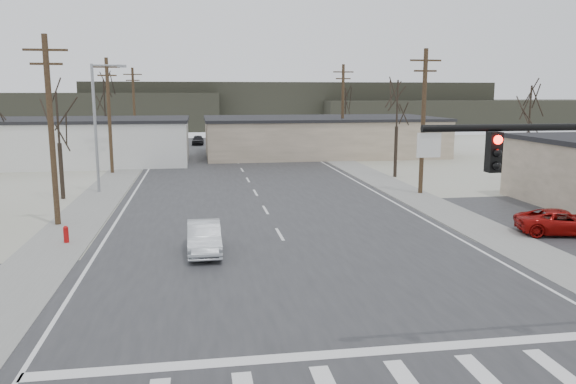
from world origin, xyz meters
The scene contains 26 objects.
ground centered at (0.00, 0.00, 0.00)m, with size 140.00×140.00×0.00m, color silver.
main_road centered at (0.00, 15.00, 0.02)m, with size 18.00×110.00×0.05m, color #2A2A2D.
cross_road centered at (0.00, 0.00, 0.02)m, with size 90.00×10.00×0.04m, color #2A2A2D.
sidewalk_left centered at (-10.60, 20.00, 0.03)m, with size 3.00×90.00×0.06m, color gray.
sidewalk_right centered at (10.60, 20.00, 0.03)m, with size 3.00×90.00×0.06m, color gray.
fire_hydrant centered at (-10.20, 8.00, 0.45)m, with size 0.24×0.24×0.87m.
building_left_far centered at (-16.00, 40.00, 2.26)m, with size 22.30×12.30×4.50m.
building_right_far centered at (10.00, 44.00, 2.15)m, with size 26.30×14.30×4.30m.
upole_left_b centered at (-11.50, 12.00, 5.22)m, with size 2.20×0.30×10.00m.
upole_left_c centered at (-11.50, 32.00, 5.22)m, with size 2.20×0.30×10.00m.
upole_left_d centered at (-11.50, 52.00, 5.22)m, with size 2.20×0.30×10.00m.
upole_right_a centered at (11.50, 18.00, 5.22)m, with size 2.20×0.30×10.00m.
upole_right_b centered at (11.50, 40.00, 5.22)m, with size 2.20×0.30×10.00m.
streetlight_main centered at (-10.80, 22.00, 5.09)m, with size 2.40×0.25×9.00m.
tree_left_near centered at (-13.00, 20.00, 5.23)m, with size 3.30×3.30×7.35m.
tree_right_mid centered at (12.50, 26.00, 5.93)m, with size 3.74×3.74×8.33m.
tree_left_far centered at (-14.00, 46.00, 6.28)m, with size 3.96×3.96×8.82m.
tree_right_far centered at (15.00, 52.00, 5.58)m, with size 3.52×3.52×7.84m.
tree_lot centered at (22.00, 22.00, 5.58)m, with size 3.52×3.52×7.84m.
hill_left centered at (-35.00, 92.00, 3.50)m, with size 70.00×18.00×7.00m, color #333026.
hill_center centered at (15.00, 96.00, 4.50)m, with size 80.00×18.00×9.00m, color #333026.
hill_right centered at (50.00, 90.00, 2.75)m, with size 60.00×18.00×5.50m, color #333026.
sedan_crossing centered at (-3.77, 5.35, 0.73)m, with size 1.44×4.14×1.36m, color #B2B8BE.
car_far_a centered at (-1.04, 48.66, 0.83)m, with size 2.19×5.40×1.57m, color black.
car_far_b centered at (-3.96, 58.36, 0.69)m, with size 1.53×3.79×1.29m, color black.
car_parked_red centered at (14.00, 5.78, 0.65)m, with size 2.06×4.47×1.24m, color #8E0A07.
Camera 1 is at (-3.92, -19.04, 7.06)m, focal length 35.00 mm.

